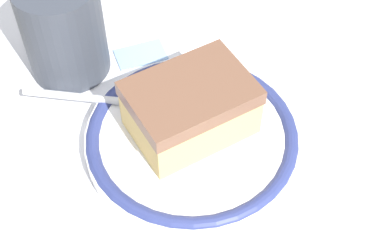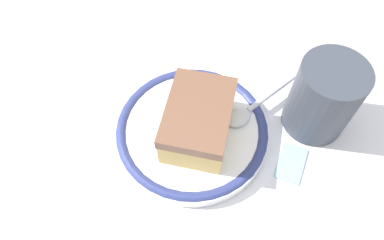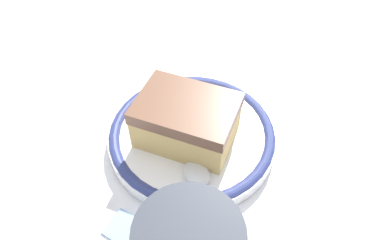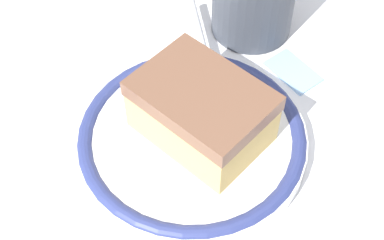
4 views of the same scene
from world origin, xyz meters
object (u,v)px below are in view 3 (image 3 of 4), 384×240
at_px(plate, 192,135).
at_px(spoon, 209,191).
at_px(cake_slice, 187,121).
at_px(sugar_packet, 131,232).

bearing_deg(plate, spoon, 51.22).
distance_m(cake_slice, sugar_packet, 0.12).
bearing_deg(plate, sugar_packet, 12.69).
xyz_separation_m(plate, cake_slice, (0.01, -0.00, 0.03)).
distance_m(plate, spoon, 0.08).
distance_m(cake_slice, spoon, 0.08).
xyz_separation_m(plate, sugar_packet, (0.12, 0.03, -0.01)).
relative_size(cake_slice, spoon, 0.98).
xyz_separation_m(cake_slice, spoon, (0.04, 0.06, -0.02)).
relative_size(plate, spoon, 1.54).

